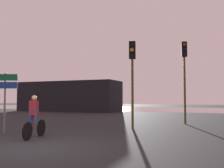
# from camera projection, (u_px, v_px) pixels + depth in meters

# --- Properties ---
(ground_plane) EXTENTS (120.00, 120.00, 0.00)m
(ground_plane) POSITION_uv_depth(u_px,v_px,m) (32.00, 148.00, 7.49)
(ground_plane) COLOR black
(water_strip) EXTENTS (80.00, 16.00, 0.01)m
(water_strip) POSITION_uv_depth(u_px,v_px,m) (177.00, 109.00, 34.81)
(water_strip) COLOR gray
(water_strip) RESTS_ON ground
(distant_building) EXTENTS (12.41, 4.00, 3.53)m
(distant_building) POSITION_uv_depth(u_px,v_px,m) (69.00, 96.00, 30.10)
(distant_building) COLOR black
(distant_building) RESTS_ON ground
(traffic_light_center) EXTENTS (0.36, 0.38, 4.43)m
(traffic_light_center) POSITION_uv_depth(u_px,v_px,m) (132.00, 68.00, 12.72)
(traffic_light_center) COLOR #4C4719
(traffic_light_center) RESTS_ON ground
(traffic_light_far_right) EXTENTS (0.38, 0.40, 4.90)m
(traffic_light_far_right) POSITION_uv_depth(u_px,v_px,m) (184.00, 67.00, 14.85)
(traffic_light_far_right) COLOR #4C4719
(traffic_light_far_right) RESTS_ON ground
(direction_sign_post) EXTENTS (1.02, 0.46, 2.60)m
(direction_sign_post) POSITION_uv_depth(u_px,v_px,m) (5.00, 92.00, 10.71)
(direction_sign_post) COLOR slate
(direction_sign_post) RESTS_ON ground
(cyclist) EXTENTS (0.51, 1.68, 1.62)m
(cyclist) POSITION_uv_depth(u_px,v_px,m) (34.00, 117.00, 9.39)
(cyclist) COLOR black
(cyclist) RESTS_ON ground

